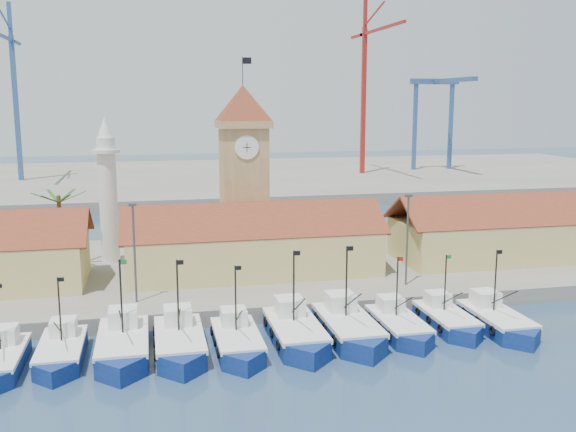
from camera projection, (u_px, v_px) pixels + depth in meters
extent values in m
plane|color=navy|center=(295.00, 357.00, 49.28)|extent=(400.00, 400.00, 0.00)
cube|color=gray|center=(247.00, 269.00, 72.23)|extent=(140.00, 32.00, 1.50)
cube|color=gray|center=(193.00, 179.00, 154.88)|extent=(240.00, 80.00, 2.00)
cube|color=navy|center=(0.00, 364.00, 46.84)|extent=(3.20, 7.25, 1.65)
cube|color=silver|center=(4.00, 335.00, 48.31)|extent=(1.92, 2.01, 1.28)
cube|color=navy|center=(62.00, 355.00, 48.55)|extent=(3.20, 7.24, 1.65)
cube|color=navy|center=(55.00, 374.00, 45.07)|extent=(3.20, 3.20, 1.65)
cube|color=silver|center=(61.00, 344.00, 48.41)|extent=(3.26, 7.44, 0.32)
cube|color=silver|center=(63.00, 327.00, 50.02)|extent=(1.92, 2.01, 1.28)
cylinder|color=black|center=(60.00, 310.00, 48.40)|extent=(0.13, 0.13, 5.12)
cube|color=black|center=(61.00, 280.00, 48.03)|extent=(0.46, 0.02, 0.32)
cube|color=navy|center=(123.00, 349.00, 49.48)|extent=(3.76, 8.50, 1.93)
cube|color=navy|center=(121.00, 371.00, 45.40)|extent=(3.76, 3.76, 1.93)
cube|color=silver|center=(123.00, 337.00, 49.32)|extent=(3.83, 8.74, 0.38)
cube|color=silver|center=(123.00, 317.00, 51.21)|extent=(2.25, 2.36, 1.50)
cylinder|color=black|center=(121.00, 297.00, 49.30)|extent=(0.15, 0.15, 6.01)
cube|color=#197226|center=(123.00, 262.00, 48.87)|extent=(0.54, 0.02, 0.38)
cube|color=navy|center=(180.00, 346.00, 50.14)|extent=(3.66, 8.28, 1.88)
cube|color=navy|center=(183.00, 367.00, 46.16)|extent=(3.66, 3.66, 1.88)
cube|color=silver|center=(179.00, 334.00, 49.98)|extent=(3.73, 8.51, 0.37)
cube|color=silver|center=(178.00, 316.00, 51.82)|extent=(2.20, 2.30, 1.46)
cylinder|color=black|center=(178.00, 296.00, 49.97)|extent=(0.15, 0.15, 5.85)
cube|color=black|center=(180.00, 262.00, 49.55)|extent=(0.52, 0.02, 0.37)
cube|color=navy|center=(237.00, 345.00, 50.53)|extent=(3.38, 7.66, 1.74)
cube|color=navy|center=(244.00, 364.00, 46.85)|extent=(3.38, 3.38, 1.74)
cube|color=silver|center=(237.00, 334.00, 50.38)|extent=(3.45, 7.87, 0.34)
cube|color=silver|center=(234.00, 317.00, 52.08)|extent=(2.03, 2.13, 1.35)
cylinder|color=black|center=(236.00, 299.00, 50.37)|extent=(0.14, 0.14, 5.41)
cube|color=black|center=(238.00, 268.00, 49.98)|extent=(0.48, 0.02, 0.34)
cube|color=navy|center=(295.00, 336.00, 52.21)|extent=(3.78, 8.55, 1.94)
cube|color=navy|center=(308.00, 356.00, 48.10)|extent=(3.78, 3.78, 1.94)
cube|color=silver|center=(295.00, 325.00, 52.04)|extent=(3.85, 8.78, 0.38)
cube|color=silver|center=(289.00, 306.00, 53.94)|extent=(2.27, 2.37, 1.51)
cylinder|color=black|center=(294.00, 287.00, 52.03)|extent=(0.15, 0.15, 6.04)
cube|color=black|center=(297.00, 253.00, 51.59)|extent=(0.54, 0.02, 0.38)
cube|color=navy|center=(348.00, 331.00, 53.28)|extent=(3.84, 8.70, 1.98)
cube|color=navy|center=(365.00, 351.00, 49.10)|extent=(3.84, 3.84, 1.98)
cube|color=silver|center=(348.00, 320.00, 53.11)|extent=(3.92, 8.94, 0.38)
cube|color=silver|center=(340.00, 302.00, 55.04)|extent=(2.31, 2.42, 1.54)
cylinder|color=black|center=(346.00, 282.00, 53.09)|extent=(0.15, 0.15, 6.15)
cube|color=black|center=(350.00, 249.00, 52.65)|extent=(0.55, 0.02, 0.38)
cube|color=navy|center=(398.00, 329.00, 54.13)|extent=(3.29, 7.44, 1.69)
cube|color=navy|center=(416.00, 345.00, 50.55)|extent=(3.29, 3.29, 1.69)
cube|color=silver|center=(398.00, 319.00, 53.99)|extent=(3.36, 7.65, 0.33)
cube|color=silver|center=(390.00, 304.00, 55.64)|extent=(1.97, 2.07, 1.32)
cylinder|color=black|center=(397.00, 287.00, 53.98)|extent=(0.13, 0.13, 5.26)
cube|color=#A5140F|center=(401.00, 259.00, 53.60)|extent=(0.47, 0.02, 0.33)
cube|color=navy|center=(446.00, 322.00, 55.69)|extent=(3.19, 7.21, 1.64)
cube|color=navy|center=(466.00, 337.00, 52.23)|extent=(3.19, 3.19, 1.64)
cube|color=silver|center=(446.00, 313.00, 55.55)|extent=(3.25, 7.41, 0.32)
cube|color=silver|center=(438.00, 299.00, 57.16)|extent=(1.91, 2.00, 1.27)
cylinder|color=black|center=(445.00, 284.00, 55.54)|extent=(0.13, 0.13, 5.10)
cube|color=#197226|center=(449.00, 257.00, 55.17)|extent=(0.46, 0.02, 0.32)
cube|color=navy|center=(496.00, 324.00, 55.23)|extent=(3.46, 7.82, 1.78)
cube|color=navy|center=(522.00, 340.00, 51.47)|extent=(3.46, 3.46, 1.78)
cube|color=silver|center=(497.00, 314.00, 55.07)|extent=(3.53, 8.04, 0.35)
cube|color=silver|center=(485.00, 298.00, 56.82)|extent=(2.07, 2.17, 1.38)
cylinder|color=black|center=(495.00, 281.00, 55.06)|extent=(0.14, 0.14, 5.53)
cube|color=black|center=(500.00, 252.00, 54.66)|extent=(0.49, 0.02, 0.35)
cube|color=tan|center=(253.00, 251.00, 67.85)|extent=(26.00, 10.00, 4.50)
cube|color=maroon|center=(257.00, 221.00, 64.79)|extent=(27.04, 5.13, 3.21)
cube|color=maroon|center=(249.00, 213.00, 69.60)|extent=(27.04, 5.13, 3.21)
cube|color=tan|center=(524.00, 238.00, 74.61)|extent=(30.00, 10.00, 4.50)
cube|color=maroon|center=(539.00, 210.00, 71.55)|extent=(31.20, 5.13, 3.21)
cube|color=maroon|center=(514.00, 203.00, 76.36)|extent=(31.20, 5.13, 3.21)
cube|color=tan|center=(244.00, 194.00, 72.70)|extent=(5.00, 5.00, 15.00)
cube|color=tan|center=(243.00, 124.00, 71.32)|extent=(5.80, 5.80, 0.80)
pyramid|color=maroon|center=(243.00, 103.00, 70.91)|extent=(5.80, 5.80, 4.00)
cylinder|color=white|center=(247.00, 147.00, 69.29)|extent=(2.60, 0.15, 2.60)
cube|color=black|center=(247.00, 147.00, 69.21)|extent=(0.08, 0.02, 1.00)
cube|color=black|center=(247.00, 147.00, 69.21)|extent=(0.80, 0.02, 0.08)
cylinder|color=#3F3F44|center=(242.00, 71.00, 70.30)|extent=(0.10, 0.10, 3.00)
cube|color=black|center=(247.00, 61.00, 70.21)|extent=(1.00, 0.03, 0.70)
cylinder|color=silver|center=(108.00, 200.00, 71.54)|extent=(2.00, 2.00, 14.00)
cylinder|color=silver|center=(106.00, 151.00, 70.58)|extent=(3.00, 3.00, 0.40)
cone|color=silver|center=(105.00, 127.00, 70.12)|extent=(1.80, 1.80, 2.40)
cylinder|color=brown|center=(61.00, 232.00, 69.09)|extent=(0.44, 0.44, 8.00)
cube|color=#2B5A1F|center=(72.00, 197.00, 68.72)|extent=(2.80, 0.35, 1.18)
cube|color=#2B5A1F|center=(67.00, 196.00, 69.74)|extent=(1.71, 2.60, 1.18)
cube|color=#2B5A1F|center=(53.00, 196.00, 69.44)|extent=(1.71, 2.60, 1.18)
cube|color=#2B5A1F|center=(45.00, 198.00, 68.13)|extent=(2.80, 0.35, 1.18)
cube|color=#2B5A1F|center=(50.00, 199.00, 67.11)|extent=(1.71, 2.60, 1.18)
cube|color=#2B5A1F|center=(64.00, 199.00, 67.41)|extent=(1.71, 2.60, 1.18)
cylinder|color=#3F3F44|center=(135.00, 253.00, 57.23)|extent=(0.20, 0.20, 9.00)
cube|color=#3F3F44|center=(133.00, 205.00, 56.46)|extent=(0.70, 0.25, 0.25)
cylinder|color=#3F3F44|center=(407.00, 240.00, 62.72)|extent=(0.20, 0.20, 9.00)
cube|color=#3F3F44|center=(409.00, 196.00, 61.95)|extent=(0.70, 0.25, 0.25)
cube|color=#2E528E|center=(16.00, 109.00, 141.87)|extent=(1.00, 1.00, 31.60)
cube|color=#2E528E|center=(3.00, 36.00, 130.97)|extent=(0.60, 21.57, 0.60)
cube|color=#2E528E|center=(16.00, 42.00, 144.08)|extent=(0.60, 10.00, 0.60)
cube|color=#2E528E|center=(10.00, 19.00, 138.48)|extent=(0.80, 0.80, 7.00)
cube|color=maroon|center=(363.00, 103.00, 155.59)|extent=(1.00, 1.00, 34.38)
cube|color=maroon|center=(381.00, 29.00, 142.26)|extent=(0.60, 27.29, 0.60)
cube|color=maroon|center=(358.00, 36.00, 157.56)|extent=(0.60, 10.00, 0.60)
cube|color=maroon|center=(365.00, 14.00, 151.96)|extent=(0.80, 0.80, 7.00)
cube|color=#2E528E|center=(415.00, 127.00, 164.81)|extent=(0.90, 0.90, 22.00)
cube|color=#2E528E|center=(451.00, 127.00, 166.92)|extent=(0.90, 0.90, 22.00)
cube|color=#2E528E|center=(435.00, 81.00, 163.85)|extent=(13.00, 1.40, 1.40)
cube|color=#2E528E|center=(453.00, 80.00, 154.23)|extent=(1.40, 22.00, 1.00)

